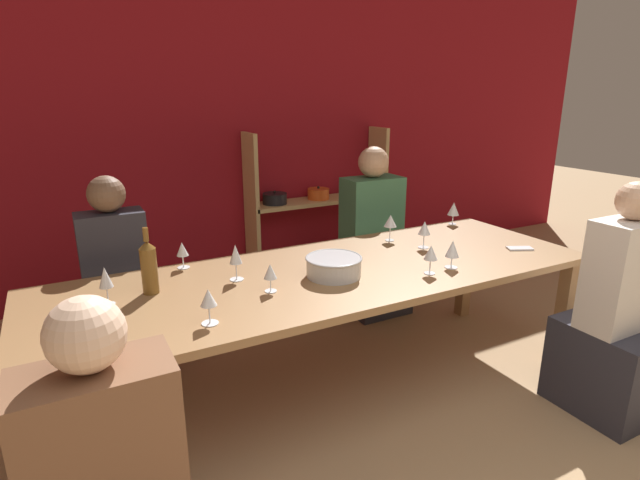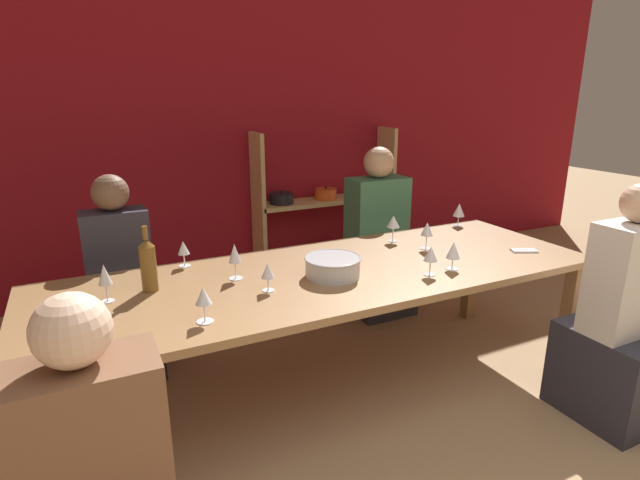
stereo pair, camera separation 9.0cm
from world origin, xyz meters
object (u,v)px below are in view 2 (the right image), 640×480
Objects in this scene: mixing_bowl at (333,266)px; wine_glass_white_c at (235,255)px; shelf_unit at (327,223)px; wine_glass_white_b at (183,249)px; wine_glass_white_e at (453,251)px; wine_glass_red_b at (431,255)px; dining_table at (328,283)px; wine_glass_empty_b at (459,210)px; wine_glass_red_a at (105,276)px; cell_phone at (524,250)px; wine_glass_empty_a at (393,222)px; wine_bottle_green at (148,265)px; wine_glass_red_c at (427,230)px; wine_glass_white_d at (268,272)px; person_far_a at (124,301)px; person_far_b at (376,252)px; wine_glass_white_a at (203,298)px.

wine_glass_white_c is (-0.47, 0.19, 0.07)m from mixing_bowl.
wine_glass_white_b is at bearing -138.64° from shelf_unit.
wine_glass_red_b is at bearing -174.24° from wine_glass_white_e.
wine_glass_empty_b reaches higher than dining_table.
wine_glass_red_a is at bearing -171.83° from wine_glass_empty_b.
wine_glass_red_b is 0.78m from cell_phone.
wine_glass_white_b is (-1.30, 0.11, -0.03)m from wine_glass_empty_a.
wine_bottle_green is 1.93× the size of wine_glass_red_c.
wine_glass_white_d is (0.09, -0.23, -0.03)m from wine_glass_white_c.
shelf_unit is 2.19m from person_far_a.
wine_glass_white_c is at bearing 29.82° from person_far_b.
mixing_bowl is at bearing 47.40° from person_far_b.
wine_glass_red_a is at bearing 81.47° from person_far_a.
mixing_bowl is at bearing -97.13° from dining_table.
wine_glass_red_b is (0.93, -0.40, -0.02)m from wine_glass_white_c.
person_far_a is (-2.21, 0.98, -0.29)m from cell_phone.
wine_glass_empty_a is 0.14× the size of person_far_a.
wine_glass_empty_a is at bearing 113.04° from wine_glass_red_c.
wine_glass_white_d is 0.86m from wine_glass_red_b.
wine_glass_red_a reaches higher than wine_glass_empty_a.
person_far_b reaches higher than dining_table.
shelf_unit is 2.14m from mixing_bowl.
wine_glass_white_c is at bearing 160.88° from wine_glass_white_e.
wine_glass_red_b reaches higher than wine_glass_white_e.
wine_glass_empty_b is (0.64, 0.12, -0.02)m from wine_glass_empty_a.
wine_glass_white_e is (1.52, -0.41, -0.03)m from wine_bottle_green.
wine_glass_red_a is at bearing -141.72° from wine_glass_white_b.
mixing_bowl is at bearing 162.75° from wine_glass_white_e.
person_far_a is at bearing 144.15° from wine_glass_red_b.
dining_table is 0.14m from mixing_bowl.
cell_phone is 0.13× the size of person_far_a.
wine_glass_white_a is at bearing 36.68° from person_far_b.
shelf_unit reaches higher than wine_glass_red_c.
wine_bottle_green is 2.18m from wine_glass_empty_b.
wine_bottle_green is 0.36m from wine_glass_white_b.
wine_bottle_green is 2.15m from cell_phone.
shelf_unit reaches higher than wine_glass_white_d.
wine_glass_white_a is 0.54m from wine_glass_red_a.
wine_glass_white_e is at bearing -11.84° from wine_glass_red_a.
person_far_a is (-0.32, 0.34, -0.39)m from wine_glass_white_b.
wine_glass_empty_a reaches higher than wine_glass_red_b.
wine_glass_white_a is 0.92× the size of wine_glass_red_c.
wine_bottle_green is at bearing 153.57° from wine_glass_white_d.
wine_glass_white_a is at bearing -150.56° from wine_glass_white_d.
wine_glass_empty_b reaches higher than cell_phone.
wine_glass_red_c is at bearing -148.06° from wine_glass_empty_b.
mixing_bowl is at bearing -148.89° from wine_glass_empty_a.
wine_glass_white_c is 0.15× the size of person_far_a.
person_far_b reaches higher than wine_glass_red_a.
wine_glass_red_a reaches higher than mixing_bowl.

